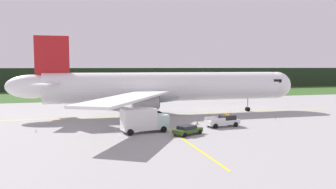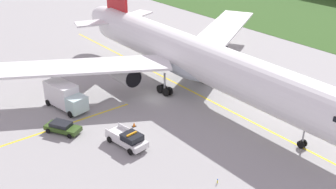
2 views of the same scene
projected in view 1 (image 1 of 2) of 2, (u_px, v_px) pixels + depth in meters
name	position (u px, v px, depth m)	size (l,w,h in m)	color
ground	(160.00, 119.00, 59.52)	(320.00, 320.00, 0.00)	#959494
grass_verge	(118.00, 94.00, 112.97)	(320.00, 39.68, 0.04)	#2F531F
distant_tree_line	(110.00, 79.00, 135.95)	(288.00, 7.68, 8.85)	#212F1E
taxiway_centerline_main	(167.00, 114.00, 65.64)	(73.67, 0.30, 0.01)	yellow
taxiway_centerline_spur	(184.00, 140.00, 42.55)	(26.66, 0.30, 0.01)	yellow
airliner	(164.00, 88.00, 65.01)	(56.49, 52.72, 14.82)	white
ops_pickup_truck	(223.00, 121.00, 52.07)	(5.55, 2.83, 1.94)	silver
catering_truck	(143.00, 120.00, 47.24)	(6.94, 3.57, 3.61)	silver
staff_car	(188.00, 130.00, 45.79)	(4.72, 3.64, 1.30)	#324E1C
apron_cone	(197.00, 123.00, 54.18)	(0.46, 0.46, 0.59)	black
taxiway_edge_light_east	(275.00, 119.00, 58.14)	(0.12, 0.12, 0.48)	yellow
taxiway_edge_light_west	(36.00, 131.00, 47.44)	(0.12, 0.12, 0.42)	yellow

